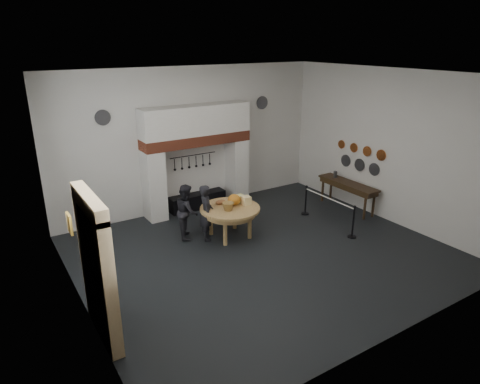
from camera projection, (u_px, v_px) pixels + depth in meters
floor at (263, 253)px, 11.12m from camera, size 9.00×8.00×0.02m
ceiling at (267, 75)px, 9.60m from camera, size 9.00×8.00×0.02m
wall_back at (191, 139)px, 13.54m from camera, size 9.00×0.02×4.50m
wall_front at (403, 229)px, 7.18m from camera, size 9.00×0.02×4.50m
wall_left at (71, 207)px, 8.09m from camera, size 0.02×8.00×4.50m
wall_right at (389, 147)px, 12.63m from camera, size 0.02×8.00×4.50m
chimney_pier_left at (154, 186)px, 12.91m from camera, size 0.55×0.70×2.15m
chimney_pier_right at (237, 170)px, 14.40m from camera, size 0.55×0.70×2.15m
hearth_brick_band at (196, 140)px, 13.24m from camera, size 3.50×0.72×0.32m
chimney_hood at (196, 120)px, 13.03m from camera, size 3.50×0.70×0.90m
iron_range at (197, 201)px, 13.99m from camera, size 1.90×0.45×0.50m
utensil_rail at (193, 155)px, 13.64m from camera, size 1.60×0.02×0.02m
door_recess at (93, 276)px, 7.65m from camera, size 0.04×1.10×2.50m
door_jamb_near at (109, 291)px, 7.12m from camera, size 0.22×0.30×2.60m
door_jamb_far at (88, 257)px, 8.23m from camera, size 0.22×0.30×2.60m
door_lintel at (89, 203)px, 7.22m from camera, size 0.22×1.70×0.30m
wall_plaque at (69, 224)px, 8.97m from camera, size 0.05×0.34×0.44m
work_table at (230, 209)px, 11.79m from camera, size 2.04×2.04×0.07m
pumpkin at (234, 200)px, 11.90m from camera, size 0.36×0.36×0.31m
cheese_block_big at (246, 200)px, 11.95m from camera, size 0.22×0.22×0.24m
cheese_block_small at (240, 198)px, 12.18m from camera, size 0.18×0.18×0.20m
wicker_basket at (228, 207)px, 11.54m from camera, size 0.39×0.39×0.22m
bread_loaf at (220, 202)px, 11.98m from camera, size 0.31×0.18×0.13m
visitor_near at (207, 212)px, 11.67m from camera, size 0.57×0.68×1.57m
visitor_far at (187, 211)px, 11.79m from camera, size 0.81×0.91×1.54m
side_table at (348, 183)px, 13.75m from camera, size 0.55×2.20×0.06m
pewter_jug at (335, 174)px, 14.18m from camera, size 0.12×0.12×0.22m
copper_pan_a at (381, 155)px, 12.87m from camera, size 0.03×0.34×0.34m
copper_pan_b at (367, 151)px, 13.31m from camera, size 0.03×0.32×0.32m
copper_pan_c at (354, 148)px, 13.74m from camera, size 0.03×0.30×0.30m
copper_pan_d at (341, 144)px, 14.18m from camera, size 0.03×0.28×0.28m
pewter_plate_left at (374, 169)px, 13.20m from camera, size 0.03×0.40×0.40m
pewter_plate_mid at (359, 165)px, 13.67m from camera, size 0.03×0.40×0.40m
pewter_plate_right at (346, 161)px, 14.15m from camera, size 0.03×0.40×0.40m
pewter_plate_back_left at (103, 118)px, 11.82m from camera, size 0.44×0.03×0.44m
pewter_plate_back_right at (262, 103)px, 14.54m from camera, size 0.44×0.03×0.44m
barrier_post_near at (353, 223)px, 11.86m from camera, size 0.05×0.05×0.90m
barrier_post_far at (306, 201)px, 13.45m from camera, size 0.05×0.05×0.90m
barrier_rope at (329, 198)px, 12.52m from camera, size 0.04×2.00×0.04m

